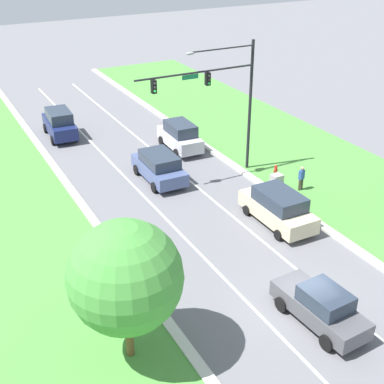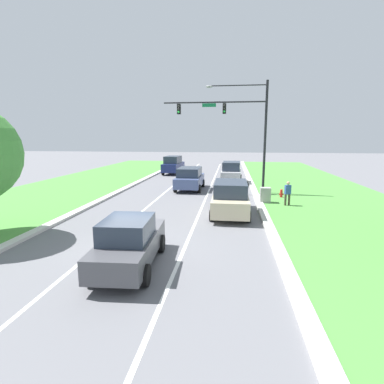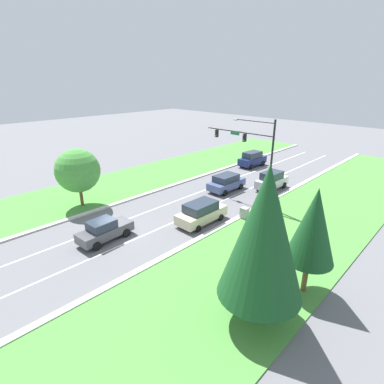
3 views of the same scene
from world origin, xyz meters
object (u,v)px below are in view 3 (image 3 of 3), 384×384
object	(u,v)px
oak_near_left_tree	(78,171)
champagne_suv	(201,212)
fire_hydrant	(269,213)
conifer_near_right_tree	(264,234)
utility_cabinet	(244,213)
pedestrian	(252,217)
navy_suv	(252,159)
graphite_sedan	(104,230)
slate_blue_suv	(226,182)
silver_suv	(272,180)
conifer_far_right_tree	(313,226)
traffic_signal_mast	(252,148)

from	to	relation	value
oak_near_left_tree	champagne_suv	bearing A→B (deg)	26.89
fire_hydrant	conifer_near_right_tree	world-z (taller)	conifer_near_right_tree
utility_cabinet	pedestrian	distance (m)	1.60
champagne_suv	navy_suv	bearing A→B (deg)	110.64
graphite_sedan	pedestrian	bearing A→B (deg)	51.94
champagne_suv	conifer_near_right_tree	size ratio (longest dim) A/B	0.57
navy_suv	fire_hydrant	world-z (taller)	navy_suv
utility_cabinet	graphite_sedan	bearing A→B (deg)	-117.75
graphite_sedan	fire_hydrant	size ratio (longest dim) A/B	6.66
champagne_suv	fire_hydrant	bearing A→B (deg)	54.84
navy_suv	oak_near_left_tree	size ratio (longest dim) A/B	0.80
slate_blue_suv	silver_suv	world-z (taller)	silver_suv
slate_blue_suv	navy_suv	size ratio (longest dim) A/B	1.01
pedestrian	oak_near_left_tree	world-z (taller)	oak_near_left_tree
navy_suv	utility_cabinet	bearing A→B (deg)	-55.46
slate_blue_suv	graphite_sedan	xyz separation A→B (m)	(0.09, -16.15, -0.10)
utility_cabinet	fire_hydrant	world-z (taller)	utility_cabinet
slate_blue_suv	conifer_far_right_tree	world-z (taller)	conifer_far_right_tree
silver_suv	navy_suv	bearing A→B (deg)	138.32
conifer_near_right_tree	conifer_far_right_tree	distance (m)	4.30
fire_hydrant	utility_cabinet	bearing A→B (deg)	-125.12
champagne_suv	fire_hydrant	world-z (taller)	champagne_suv
silver_suv	fire_hydrant	xyz separation A→B (m)	(3.78, -7.00, -0.76)
slate_blue_suv	conifer_far_right_tree	distance (m)	18.57
slate_blue_suv	navy_suv	distance (m)	11.56
oak_near_left_tree	conifer_far_right_tree	distance (m)	22.67
pedestrian	fire_hydrant	xyz separation A→B (m)	(0.05, 2.76, -0.59)
oak_near_left_tree	pedestrian	bearing A→B (deg)	29.02
silver_suv	champagne_suv	distance (m)	12.39
conifer_near_right_tree	navy_suv	bearing A→B (deg)	123.80
utility_cabinet	conifer_far_right_tree	xyz separation A→B (m)	(8.60, -6.01, 3.99)
silver_suv	navy_suv	xyz separation A→B (m)	(-7.24, 6.89, 0.03)
navy_suv	conifer_near_right_tree	world-z (taller)	conifer_near_right_tree
graphite_sedan	utility_cabinet	size ratio (longest dim) A/B	4.16
utility_cabinet	oak_near_left_tree	bearing A→B (deg)	-146.44
slate_blue_suv	graphite_sedan	size ratio (longest dim) A/B	1.05
silver_suv	graphite_sedan	xyz separation A→B (m)	(-3.54, -20.23, -0.19)
pedestrian	fire_hydrant	distance (m)	2.82
slate_blue_suv	graphite_sedan	distance (m)	16.15
champagne_suv	fire_hydrant	distance (m)	6.64
oak_near_left_tree	fire_hydrant	bearing A→B (deg)	36.26
pedestrian	fire_hydrant	world-z (taller)	pedestrian
silver_suv	oak_near_left_tree	size ratio (longest dim) A/B	0.76
silver_suv	utility_cabinet	bearing A→B (deg)	-73.32
conifer_far_right_tree	pedestrian	bearing A→B (deg)	144.01
traffic_signal_mast	graphite_sedan	world-z (taller)	traffic_signal_mast
utility_cabinet	fire_hydrant	distance (m)	2.46
traffic_signal_mast	champagne_suv	world-z (taller)	traffic_signal_mast
navy_suv	graphite_sedan	distance (m)	27.38
slate_blue_suv	conifer_far_right_tree	xyz separation A→B (m)	(14.60, -10.92, 3.54)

